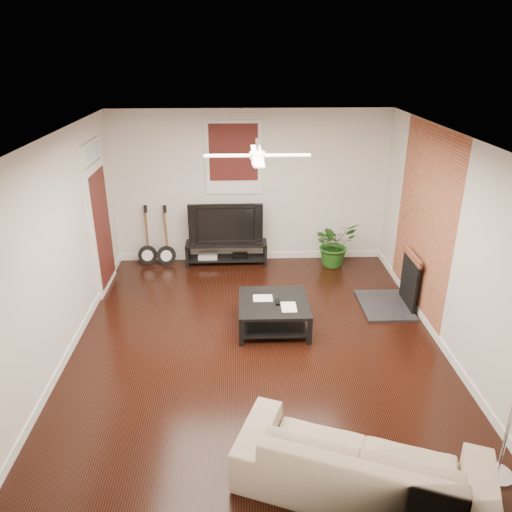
% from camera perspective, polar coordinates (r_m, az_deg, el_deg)
% --- Properties ---
extents(room, '(5.01, 6.01, 2.81)m').
position_cam_1_polar(room, '(6.26, 0.14, 0.67)').
color(room, black).
rests_on(room, ground).
extents(brick_accent, '(0.02, 2.20, 2.80)m').
position_cam_1_polar(brick_accent, '(7.69, 18.74, 3.74)').
color(brick_accent, '#A25334').
rests_on(brick_accent, floor).
extents(fireplace, '(0.80, 1.10, 0.92)m').
position_cam_1_polar(fireplace, '(7.93, 15.93, -2.66)').
color(fireplace, black).
rests_on(fireplace, floor).
extents(window_back, '(1.00, 0.06, 1.30)m').
position_cam_1_polar(window_back, '(8.94, -2.60, 11.20)').
color(window_back, '#3D1310').
rests_on(window_back, wall_back).
extents(door_left, '(0.08, 1.00, 2.50)m').
position_cam_1_polar(door_left, '(8.39, -17.50, 4.39)').
color(door_left, white).
rests_on(door_left, wall_left).
extents(tv_stand, '(1.50, 0.40, 0.42)m').
position_cam_1_polar(tv_stand, '(9.28, -3.41, 0.37)').
color(tv_stand, black).
rests_on(tv_stand, floor).
extents(tv, '(1.35, 0.18, 0.77)m').
position_cam_1_polar(tv, '(9.08, -3.49, 3.89)').
color(tv, black).
rests_on(tv, tv_stand).
extents(coffee_table, '(1.00, 1.00, 0.42)m').
position_cam_1_polar(coffee_table, '(7.20, 2.02, -6.71)').
color(coffee_table, black).
rests_on(coffee_table, floor).
extents(sofa, '(2.41, 1.62, 0.66)m').
position_cam_1_polar(sofa, '(4.92, 12.05, -22.19)').
color(sofa, '#C6AB94').
rests_on(sofa, floor).
extents(potted_plant, '(0.96, 0.91, 0.85)m').
position_cam_1_polar(potted_plant, '(9.22, 9.03, 1.41)').
color(potted_plant, '#1F5117').
rests_on(potted_plant, floor).
extents(guitar_left, '(0.39, 0.30, 1.13)m').
position_cam_1_polar(guitar_left, '(9.27, -12.55, 2.19)').
color(guitar_left, black).
rests_on(guitar_left, floor).
extents(guitar_right, '(0.40, 0.33, 1.13)m').
position_cam_1_polar(guitar_right, '(9.19, -10.43, 2.17)').
color(guitar_right, black).
rests_on(guitar_right, floor).
extents(ceiling_fan, '(1.24, 1.24, 0.32)m').
position_cam_1_polar(ceiling_fan, '(5.90, 0.15, 11.51)').
color(ceiling_fan, white).
rests_on(ceiling_fan, ceiling).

